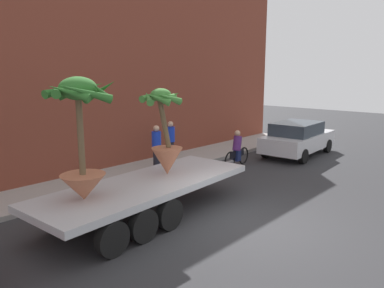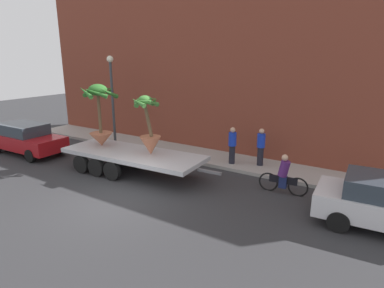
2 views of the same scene
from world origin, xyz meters
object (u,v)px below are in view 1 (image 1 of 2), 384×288
potted_palm_middle (81,139)px  pedestrian_far_left (171,141)px  pedestrian_near_gate (157,146)px  flatbed_trailer (140,192)px  cyclist (237,150)px  parked_car (298,138)px  potted_palm_rear (165,139)px

potted_palm_middle → pedestrian_far_left: size_ratio=1.64×
pedestrian_near_gate → flatbed_trailer: bearing=-137.7°
potted_palm_middle → flatbed_trailer: bearing=-0.7°
flatbed_trailer → cyclist: cyclist is taller
potted_palm_middle → pedestrian_far_left: 7.40m
flatbed_trailer → parked_car: 10.02m
cyclist → pedestrian_near_gate: (-2.94, 1.72, 0.37)m
potted_palm_middle → parked_car: (11.62, 0.53, -1.56)m
parked_car → potted_palm_rear: bearing=-177.5°
parked_car → pedestrian_far_left: size_ratio=2.68×
flatbed_trailer → potted_palm_middle: (-1.62, 0.02, 1.62)m
parked_car → potted_palm_middle: bearing=-177.4°
potted_palm_rear → pedestrian_far_left: (3.60, 3.47, -0.97)m
flatbed_trailer → cyclist: bearing=12.8°
potted_palm_rear → parked_car: bearing=2.5°
potted_palm_middle → pedestrian_near_gate: bearing=31.7°
potted_palm_rear → pedestrian_near_gate: bearing=51.5°
potted_palm_rear → pedestrian_near_gate: potted_palm_rear is taller
flatbed_trailer → pedestrian_near_gate: bearing=42.3°
potted_palm_rear → potted_palm_middle: size_ratio=0.88×
cyclist → pedestrian_far_left: 2.81m
parked_car → pedestrian_near_gate: 7.03m
flatbed_trailer → potted_palm_rear: potted_palm_rear is taller
pedestrian_far_left → flatbed_trailer: bearing=-142.2°
potted_palm_middle → parked_car: potted_palm_middle is taller
potted_palm_rear → pedestrian_near_gate: (2.39, 3.01, -0.97)m
pedestrian_near_gate → parked_car: bearing=-22.0°
flatbed_trailer → pedestrian_near_gate: size_ratio=4.35×
potted_palm_middle → cyclist: size_ratio=1.53×
cyclist → parked_car: parked_car is taller
pedestrian_far_left → potted_palm_middle: bearing=-150.2°
potted_palm_middle → parked_car: size_ratio=0.61×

